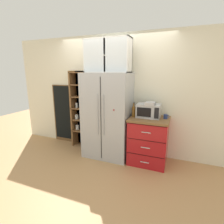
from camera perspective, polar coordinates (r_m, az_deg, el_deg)
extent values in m
plane|color=tan|center=(3.89, -1.55, -13.96)|extent=(10.78, 10.78, 0.00)
cube|color=silver|center=(3.86, 0.68, 5.76)|extent=(5.08, 0.10, 2.55)
cube|color=#ADAFB5|center=(3.60, -1.48, -1.23)|extent=(0.95, 0.65, 1.76)
cube|color=black|center=(3.31, -3.72, -2.55)|extent=(0.01, 0.01, 1.62)
cylinder|color=#ADAFB5|center=(3.30, -4.77, -1.02)|extent=(0.02, 0.02, 0.79)
cylinder|color=#ADAFB5|center=(3.25, -2.87, -1.21)|extent=(0.02, 0.02, 0.79)
cube|color=#A8161C|center=(3.15, 0.59, 0.65)|extent=(0.02, 0.01, 0.02)
cube|color=brown|center=(4.23, -9.10, 1.08)|extent=(0.52, 0.04, 1.80)
cube|color=brown|center=(4.23, -12.66, 0.93)|extent=(0.04, 0.24, 1.80)
cube|color=brown|center=(4.00, -7.40, 0.44)|extent=(0.04, 0.24, 1.80)
cube|color=brown|center=(4.25, -9.82, -6.08)|extent=(0.46, 0.24, 0.02)
cylinder|color=silver|center=(4.30, -11.41, -4.99)|extent=(0.08, 0.08, 0.12)
cylinder|color=white|center=(4.30, -11.40, -5.21)|extent=(0.07, 0.07, 0.08)
cylinder|color=#B2B2B7|center=(4.28, -11.45, -4.17)|extent=(0.08, 0.08, 0.01)
cylinder|color=silver|center=(4.24, -9.81, -5.03)|extent=(0.08, 0.08, 0.13)
cylinder|color=#CCB78C|center=(4.25, -9.80, -5.28)|extent=(0.07, 0.07, 0.09)
cylinder|color=#B2B2B7|center=(4.22, -9.85, -4.09)|extent=(0.08, 0.08, 0.01)
cylinder|color=silver|center=(4.17, -8.29, -5.49)|extent=(0.08, 0.08, 0.11)
cylinder|color=#382316|center=(4.18, -8.28, -5.70)|extent=(0.07, 0.07, 0.07)
cylinder|color=#B2B2B7|center=(4.15, -8.31, -4.72)|extent=(0.08, 0.08, 0.01)
cube|color=brown|center=(4.17, -9.97, -2.51)|extent=(0.46, 0.24, 0.02)
cylinder|color=silver|center=(4.21, -11.62, -1.57)|extent=(0.08, 0.08, 0.11)
cylinder|color=beige|center=(4.21, -11.61, -1.78)|extent=(0.07, 0.07, 0.07)
cylinder|color=#B2B2B7|center=(4.19, -11.65, -0.79)|extent=(0.08, 0.08, 0.01)
cylinder|color=silver|center=(4.14, -10.01, -1.58)|extent=(0.06, 0.06, 0.13)
cylinder|color=white|center=(4.14, -10.00, -1.84)|extent=(0.05, 0.05, 0.09)
cylinder|color=#B2B2B7|center=(4.12, -10.05, -0.63)|extent=(0.06, 0.06, 0.01)
cylinder|color=silver|center=(4.10, -8.48, -1.62)|extent=(0.06, 0.06, 0.14)
cylinder|color=brown|center=(4.11, -8.47, -1.89)|extent=(0.05, 0.05, 0.09)
cylinder|color=#B2B2B7|center=(4.08, -8.51, -0.62)|extent=(0.06, 0.06, 0.01)
cube|color=brown|center=(4.10, -10.12, 1.18)|extent=(0.46, 0.24, 0.02)
cylinder|color=silver|center=(4.17, -11.62, 2.15)|extent=(0.06, 0.06, 0.10)
cylinder|color=#E0C67F|center=(4.17, -11.61, 1.94)|extent=(0.05, 0.05, 0.07)
cylinder|color=#B2B2B7|center=(4.16, -11.66, 2.94)|extent=(0.06, 0.06, 0.01)
cylinder|color=silver|center=(4.08, -10.37, 2.12)|extent=(0.07, 0.07, 0.13)
cylinder|color=#B77A38|center=(4.08, -10.36, 1.86)|extent=(0.06, 0.06, 0.09)
cylinder|color=#B2B2B7|center=(4.06, -10.41, 3.08)|extent=(0.07, 0.07, 0.01)
cylinder|color=silver|center=(4.03, -8.70, 2.06)|extent=(0.08, 0.08, 0.13)
cylinder|color=#2D2D2D|center=(4.04, -8.69, 1.80)|extent=(0.07, 0.07, 0.09)
cylinder|color=#B2B2B7|center=(4.02, -8.73, 3.02)|extent=(0.07, 0.07, 0.01)
cube|color=brown|center=(4.06, -10.28, 4.98)|extent=(0.46, 0.24, 0.02)
cube|color=brown|center=(4.03, -10.44, 8.85)|extent=(0.46, 0.24, 0.02)
cube|color=brown|center=(4.02, -10.61, 12.76)|extent=(0.46, 0.24, 0.02)
cube|color=#A8161C|center=(3.52, 12.01, -9.46)|extent=(0.71, 0.62, 0.87)
cube|color=brown|center=(3.37, 12.38, -2.26)|extent=(0.74, 0.65, 0.04)
cube|color=black|center=(3.30, 10.90, -13.99)|extent=(0.69, 0.00, 0.01)
cube|color=silver|center=(3.36, 10.77, -16.10)|extent=(0.16, 0.01, 0.01)
cube|color=black|center=(3.18, 11.13, -9.31)|extent=(0.69, 0.00, 0.01)
cube|color=silver|center=(3.23, 10.99, -11.57)|extent=(0.16, 0.01, 0.01)
cube|color=black|center=(3.08, 11.37, -4.29)|extent=(0.69, 0.00, 0.01)
cube|color=silver|center=(3.12, 11.23, -6.69)|extent=(0.16, 0.01, 0.01)
cube|color=#ADAFB5|center=(3.39, 12.06, 0.45)|extent=(0.44, 0.32, 0.26)
cube|color=black|center=(3.24, 10.52, -0.06)|extent=(0.26, 0.01, 0.17)
cube|color=black|center=(3.21, 14.54, -0.40)|extent=(0.08, 0.01, 0.20)
cube|color=#B7B7BC|center=(3.34, 12.35, -1.77)|extent=(0.17, 0.20, 0.03)
cube|color=#B7B7BC|center=(3.38, 12.66, 0.73)|extent=(0.17, 0.06, 0.30)
cube|color=#B7B7BC|center=(3.29, 12.58, 2.70)|extent=(0.17, 0.20, 0.06)
cylinder|color=black|center=(3.32, 12.39, -0.56)|extent=(0.11, 0.11, 0.12)
cylinder|color=navy|center=(3.37, 17.33, -1.47)|extent=(0.07, 0.07, 0.08)
torus|color=navy|center=(3.36, 18.16, -1.48)|extent=(0.05, 0.01, 0.05)
cylinder|color=#8CA37F|center=(3.35, 12.41, -1.17)|extent=(0.07, 0.07, 0.10)
torus|color=#8CA37F|center=(3.34, 13.22, -1.16)|extent=(0.05, 0.01, 0.05)
cylinder|color=brown|center=(3.37, 7.19, 0.07)|extent=(0.07, 0.07, 0.20)
cone|color=brown|center=(3.35, 7.24, 1.84)|extent=(0.07, 0.07, 0.04)
cylinder|color=brown|center=(3.34, 7.26, 2.35)|extent=(0.03, 0.03, 0.07)
cylinder|color=black|center=(3.34, 7.28, 3.02)|extent=(0.03, 0.03, 0.01)
cube|color=silver|center=(3.65, -0.50, 17.98)|extent=(0.91, 0.02, 0.64)
cube|color=silver|center=(3.56, -1.50, 23.17)|extent=(0.91, 0.32, 0.02)
cube|color=silver|center=(3.50, -1.44, 13.08)|extent=(0.91, 0.32, 0.02)
cube|color=silver|center=(3.71, -8.13, 17.78)|extent=(0.02, 0.32, 0.64)
cube|color=silver|center=(3.37, 5.91, 18.32)|extent=(0.02, 0.32, 0.64)
cube|color=silver|center=(3.52, -1.47, 18.16)|extent=(0.88, 0.30, 0.02)
cube|color=silver|center=(3.47, -6.16, 18.15)|extent=(0.42, 0.01, 0.60)
cube|color=silver|center=(3.29, 1.28, 18.50)|extent=(0.42, 0.01, 0.60)
cylinder|color=silver|center=(3.64, -6.19, 13.21)|extent=(0.05, 0.05, 0.00)
cylinder|color=silver|center=(3.64, -6.21, 13.73)|extent=(0.01, 0.01, 0.07)
cone|color=silver|center=(3.64, -6.23, 14.67)|extent=(0.06, 0.06, 0.05)
cylinder|color=silver|center=(3.55, -3.06, 13.26)|extent=(0.05, 0.05, 0.00)
cylinder|color=silver|center=(3.55, -3.07, 13.80)|extent=(0.01, 0.01, 0.07)
cone|color=silver|center=(3.55, -3.08, 14.77)|extent=(0.06, 0.06, 0.05)
cylinder|color=silver|center=(3.46, 0.23, 13.28)|extent=(0.05, 0.05, 0.00)
cylinder|color=silver|center=(3.46, 0.23, 13.83)|extent=(0.01, 0.01, 0.07)
cone|color=silver|center=(3.46, 0.23, 14.82)|extent=(0.06, 0.06, 0.05)
cylinder|color=silver|center=(3.39, 3.67, 13.26)|extent=(0.05, 0.05, 0.00)
cylinder|color=silver|center=(3.39, 3.68, 13.82)|extent=(0.01, 0.01, 0.07)
cone|color=silver|center=(3.39, 3.69, 14.83)|extent=(0.06, 0.06, 0.05)
cylinder|color=white|center=(3.63, -5.66, 18.58)|extent=(0.06, 0.06, 0.07)
cylinder|color=white|center=(3.42, 2.99, 18.97)|extent=(0.06, 0.06, 0.07)
cube|color=brown|center=(4.56, -15.58, -0.57)|extent=(0.60, 0.04, 1.46)
cube|color=black|center=(4.53, -15.76, -0.26)|extent=(0.54, 0.01, 1.36)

